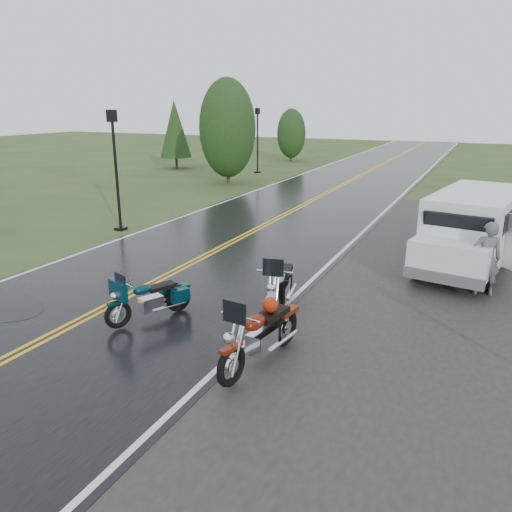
{
  "coord_description": "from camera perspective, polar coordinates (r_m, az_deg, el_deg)",
  "views": [
    {
      "loc": [
        7.83,
        -8.8,
        4.64
      ],
      "look_at": [
        2.8,
        2.0,
        1.0
      ],
      "focal_mm": 35.0,
      "sensor_mm": 36.0,
      "label": 1
    }
  ],
  "objects": [
    {
      "name": "van_white",
      "position": [
        14.24,
        18.4,
        1.82
      ],
      "size": [
        3.09,
        6.02,
        2.25
      ],
      "primitive_type": null,
      "rotation": [
        0.0,
        0.0,
        -0.17
      ],
      "color": "silver",
      "rests_on": "ground"
    },
    {
      "name": "tree_left_mid",
      "position": [
        30.56,
        -3.26,
        13.19
      ],
      "size": [
        3.37,
        3.37,
        5.27
      ],
      "primitive_type": null,
      "color": "#1E3D19",
      "rests_on": "ground"
    },
    {
      "name": "pine_left_far",
      "position": [
        38.21,
        -9.21,
        13.44
      ],
      "size": [
        2.32,
        2.32,
        4.84
      ],
      "primitive_type": null,
      "color": "#1E3D19",
      "rests_on": "ground"
    },
    {
      "name": "ground",
      "position": [
        12.66,
        -15.56,
        -5.17
      ],
      "size": [
        120.0,
        120.0,
        0.0
      ],
      "primitive_type": "plane",
      "color": "#2D471E",
      "rests_on": "ground"
    },
    {
      "name": "motorcycle_red",
      "position": [
        8.43,
        -2.88,
        -10.63
      ],
      "size": [
        1.25,
        2.59,
        1.47
      ],
      "primitive_type": null,
      "rotation": [
        0.0,
        0.0,
        -0.14
      ],
      "color": "#5E190A",
      "rests_on": "ground"
    },
    {
      "name": "motorcycle_silver",
      "position": [
        10.56,
        1.81,
        -4.73
      ],
      "size": [
        1.37,
        2.61,
        1.47
      ],
      "primitive_type": null,
      "rotation": [
        0.0,
        0.0,
        0.19
      ],
      "color": "#9A9DA1",
      "rests_on": "ground"
    },
    {
      "name": "lamp_post_near_left",
      "position": [
        19.5,
        -15.69,
        9.32
      ],
      "size": [
        0.39,
        0.39,
        4.5
      ],
      "primitive_type": null,
      "color": "black",
      "rests_on": "ground"
    },
    {
      "name": "tree_left_far",
      "position": [
        42.97,
        4.04,
        13.2
      ],
      "size": [
        2.39,
        2.39,
        3.68
      ],
      "primitive_type": null,
      "color": "#1E3D19",
      "rests_on": "ground"
    },
    {
      "name": "lamp_post_far_left",
      "position": [
        35.4,
        0.18,
        13.06
      ],
      "size": [
        0.38,
        0.38,
        4.45
      ],
      "primitive_type": null,
      "color": "black",
      "rests_on": "ground"
    },
    {
      "name": "motorcycle_teal",
      "position": [
        10.93,
        -15.58,
        -5.35
      ],
      "size": [
        1.53,
        2.17,
        1.21
      ],
      "primitive_type": null,
      "rotation": [
        0.0,
        0.0,
        -0.43
      ],
      "color": "#042632",
      "rests_on": "ground"
    },
    {
      "name": "person_at_van",
      "position": [
        13.62,
        24.82,
        -0.38
      ],
      "size": [
        0.77,
        0.59,
        1.88
      ],
      "primitive_type": "imported",
      "rotation": [
        0.0,
        0.0,
        3.37
      ],
      "color": "#545358",
      "rests_on": "ground"
    },
    {
      "name": "road",
      "position": [
        20.89,
        2.32,
        4.19
      ],
      "size": [
        8.0,
        100.0,
        0.04
      ],
      "primitive_type": "cube",
      "color": "black",
      "rests_on": "ground"
    }
  ]
}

